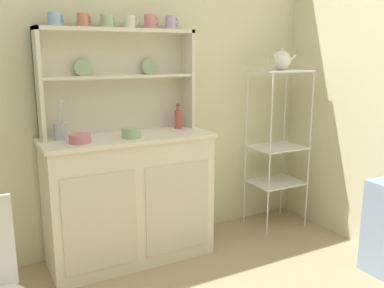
# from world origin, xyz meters

# --- Properties ---
(wall_back) EXTENTS (3.84, 0.05, 2.50)m
(wall_back) POSITION_xyz_m (0.00, 1.62, 1.25)
(wall_back) COLOR beige
(wall_back) RESTS_ON ground
(hutch_cabinet) EXTENTS (1.13, 0.45, 0.87)m
(hutch_cabinet) POSITION_xyz_m (0.02, 1.37, 0.45)
(hutch_cabinet) COLOR silver
(hutch_cabinet) RESTS_ON ground
(hutch_shelf_unit) EXTENTS (1.05, 0.18, 0.69)m
(hutch_shelf_unit) POSITION_xyz_m (0.02, 1.53, 1.28)
(hutch_shelf_unit) COLOR beige
(hutch_shelf_unit) RESTS_ON hutch_cabinet
(bakers_rack) EXTENTS (0.42, 0.33, 1.28)m
(bakers_rack) POSITION_xyz_m (1.27, 1.35, 0.78)
(bakers_rack) COLOR silver
(bakers_rack) RESTS_ON ground
(cup_sky_0) EXTENTS (0.09, 0.08, 0.08)m
(cup_sky_0) POSITION_xyz_m (-0.37, 1.49, 1.61)
(cup_sky_0) COLOR #8EB2D1
(cup_sky_0) RESTS_ON hutch_shelf_unit
(cup_terracotta_1) EXTENTS (0.09, 0.07, 0.09)m
(cup_terracotta_1) POSITION_xyz_m (-0.20, 1.49, 1.61)
(cup_terracotta_1) COLOR #C67556
(cup_terracotta_1) RESTS_ON hutch_shelf_unit
(cup_sage_2) EXTENTS (0.10, 0.08, 0.08)m
(cup_sage_2) POSITION_xyz_m (-0.05, 1.49, 1.61)
(cup_sage_2) COLOR #9EB78E
(cup_sage_2) RESTS_ON hutch_shelf_unit
(cup_cream_3) EXTENTS (0.08, 0.07, 0.08)m
(cup_cream_3) POSITION_xyz_m (0.11, 1.49, 1.61)
(cup_cream_3) COLOR silver
(cup_cream_3) RESTS_ON hutch_shelf_unit
(cup_rose_4) EXTENTS (0.09, 0.08, 0.09)m
(cup_rose_4) POSITION_xyz_m (0.25, 1.49, 1.61)
(cup_rose_4) COLOR #D17A84
(cup_rose_4) RESTS_ON hutch_shelf_unit
(cup_lilac_5) EXTENTS (0.09, 0.07, 0.09)m
(cup_lilac_5) POSITION_xyz_m (0.40, 1.49, 1.61)
(cup_lilac_5) COLOR #B79ECC
(cup_lilac_5) RESTS_ON hutch_shelf_unit
(bowl_mixing_large) EXTENTS (0.13, 0.13, 0.05)m
(bowl_mixing_large) POSITION_xyz_m (-0.31, 1.29, 0.90)
(bowl_mixing_large) COLOR #D17A84
(bowl_mixing_large) RESTS_ON hutch_cabinet
(bowl_floral_medium) EXTENTS (0.12, 0.12, 0.06)m
(bowl_floral_medium) POSITION_xyz_m (0.02, 1.29, 0.91)
(bowl_floral_medium) COLOR #9EB78E
(bowl_floral_medium) RESTS_ON hutch_cabinet
(jam_bottle) EXTENTS (0.05, 0.05, 0.18)m
(jam_bottle) POSITION_xyz_m (0.44, 1.45, 0.95)
(jam_bottle) COLOR #B74C47
(jam_bottle) RESTS_ON hutch_cabinet
(utensil_jar) EXTENTS (0.08, 0.08, 0.25)m
(utensil_jar) POSITION_xyz_m (-0.40, 1.45, 0.93)
(utensil_jar) COLOR #B2B7C6
(utensil_jar) RESTS_ON hutch_cabinet
(porcelain_teapot) EXTENTS (0.24, 0.15, 0.17)m
(porcelain_teapot) POSITION_xyz_m (1.27, 1.35, 1.35)
(porcelain_teapot) COLOR white
(porcelain_teapot) RESTS_ON bakers_rack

